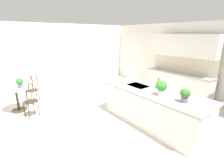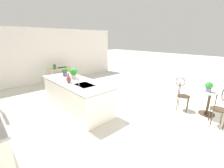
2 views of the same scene
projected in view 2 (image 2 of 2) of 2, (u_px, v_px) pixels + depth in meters
The scene contains 14 objects.
ground_plane at pixel (103, 104), 5.30m from camera, with size 40.00×40.00×0.00m, color beige.
wall_right at pixel (51, 55), 7.92m from camera, with size 0.12×7.80×2.70m, color silver.
kitchen_island at pixel (76, 95), 4.82m from camera, with size 2.80×1.06×0.92m.
bistro_table at pixel (209, 100), 4.43m from camera, with size 0.80×0.80×0.74m.
chair_near_window at pixel (182, 92), 4.71m from camera, with size 0.52×0.46×1.04m.
chair_by_island at pixel (220, 106), 3.76m from camera, with size 0.50×0.52×1.04m.
sink_faucet at pixel (79, 82), 4.16m from camera, with size 0.02×0.02×0.22m, color #B2B5BA.
writing_desk at pixel (61, 72), 7.85m from camera, with size 0.60×1.20×0.74m.
keyboard at pixel (62, 67), 7.86m from camera, with size 0.16×0.44×0.03m.
potted_plant_on_table at pixel (209, 86), 4.23m from camera, with size 0.20×0.20×0.29m.
potted_plant_counter_near at pixel (74, 73), 4.93m from camera, with size 0.25×0.25×0.35m.
potted_plant_counter_far at pixel (65, 71), 5.30m from camera, with size 0.21×0.21×0.30m.
potted_plant_on_desk at pixel (55, 66), 7.43m from camera, with size 0.17×0.17×0.24m.
vase_on_counter at pixel (69, 79), 4.48m from camera, with size 0.13×0.13×0.29m.
Camera 2 is at (-3.81, 3.06, 2.18)m, focal length 24.23 mm.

